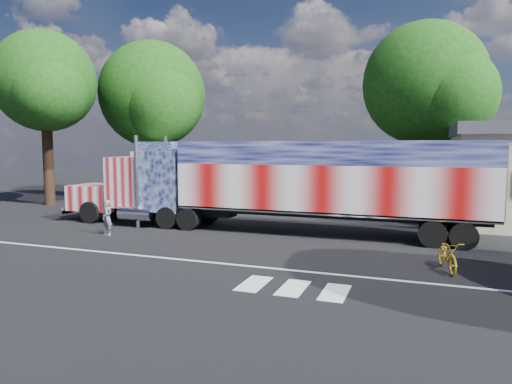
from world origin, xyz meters
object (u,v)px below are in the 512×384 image
(semi_truck, at_px, (272,182))
(tree_ne_a, at_px, (427,84))
(tree_nw_a, at_px, (154,95))
(coach_bus, at_px, (224,179))
(tree_w_a, at_px, (46,82))
(bicycle, at_px, (448,255))
(woman, at_px, (107,218))

(semi_truck, height_order, tree_ne_a, tree_ne_a)
(semi_truck, relative_size, tree_nw_a, 1.75)
(coach_bus, bearing_deg, tree_ne_a, 27.03)
(tree_w_a, bearing_deg, semi_truck, -12.88)
(coach_bus, xyz_separation_m, tree_w_a, (-11.84, -2.94, 6.47))
(bicycle, relative_size, tree_nw_a, 0.16)
(woman, height_order, tree_nw_a, tree_nw_a)
(coach_bus, xyz_separation_m, tree_ne_a, (12.36, 6.31, 6.36))
(tree_ne_a, bearing_deg, semi_truck, -116.99)
(tree_w_a, bearing_deg, tree_nw_a, 60.10)
(tree_ne_a, bearing_deg, tree_w_a, -159.09)
(coach_bus, relative_size, tree_ne_a, 1.01)
(tree_w_a, height_order, tree_nw_a, tree_nw_a)
(coach_bus, xyz_separation_m, bicycle, (13.17, -11.61, -1.41))
(semi_truck, relative_size, tree_ne_a, 1.72)
(tree_ne_a, height_order, tree_nw_a, tree_ne_a)
(semi_truck, distance_m, coach_bus, 8.93)
(semi_truck, distance_m, woman, 7.81)
(coach_bus, bearing_deg, woman, -96.30)
(tree_w_a, bearing_deg, coach_bus, 13.94)
(tree_ne_a, xyz_separation_m, tree_nw_a, (-20.20, -2.29, -0.19))
(tree_ne_a, distance_m, tree_w_a, 25.90)
(tree_ne_a, height_order, tree_w_a, tree_ne_a)
(bicycle, bearing_deg, coach_bus, 125.36)
(tree_ne_a, bearing_deg, woman, -128.84)
(woman, bearing_deg, bicycle, 12.92)
(woman, height_order, tree_ne_a, tree_ne_a)
(woman, distance_m, tree_nw_a, 17.54)
(coach_bus, distance_m, woman, 10.60)
(semi_truck, distance_m, tree_ne_a, 15.99)
(tree_ne_a, bearing_deg, bicycle, -87.39)
(bicycle, xyz_separation_m, tree_nw_a, (-21.01, 15.62, 7.58))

